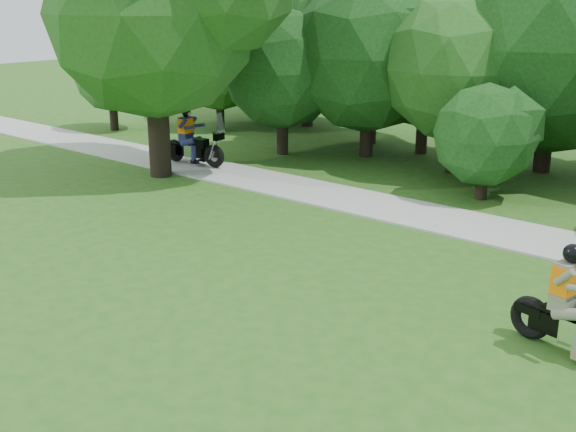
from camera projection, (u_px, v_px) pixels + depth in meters
The scene contains 5 objects.
ground at pixel (278, 350), 11.76m from camera, with size 100.00×100.00×0.00m, color #265A19.
walkway at pixel (491, 230), 17.61m from camera, with size 60.00×2.20×0.06m, color #A7A7A2.
tree_line at pixel (548, 59), 22.21m from camera, with size 40.67×12.88×7.70m.
chopper_motorcycle at pixel (576, 317), 11.38m from camera, with size 2.56×0.95×1.84m.
touring_motorcycle at pixel (190, 144), 24.10m from camera, with size 2.47×0.93×1.88m.
Camera 1 is at (6.93, -8.01, 5.57)m, focal length 45.00 mm.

